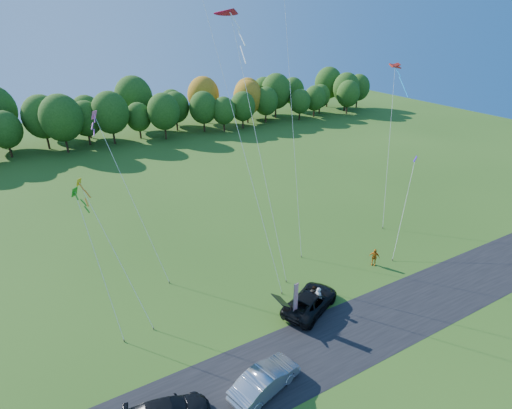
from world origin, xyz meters
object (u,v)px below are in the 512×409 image
person_east (374,257)px  feather_flag (295,299)px  silver_sedan (265,380)px  black_suv (310,301)px

person_east → feather_flag: 11.28m
person_east → feather_flag: size_ratio=0.47×
silver_sedan → person_east: person_east is taller
silver_sedan → person_east: (15.97, 6.93, 0.03)m
black_suv → feather_flag: 2.44m
silver_sedan → feather_flag: bearing=-66.3°
feather_flag → person_east: bearing=14.1°
feather_flag → black_suv: bearing=16.6°
black_suv → silver_sedan: 8.50m
person_east → silver_sedan: bearing=-107.5°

